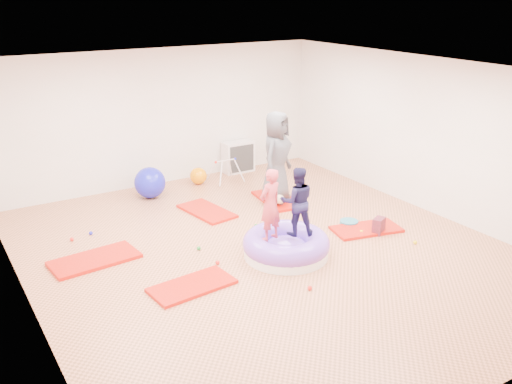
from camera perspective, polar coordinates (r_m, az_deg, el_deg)
room at (r=8.53m, az=1.06°, el=2.58°), size 7.01×8.01×2.81m
gym_mat_front_left at (r=8.05m, az=-6.41°, el=-9.31°), size 1.22×0.69×0.05m
gym_mat_mid_left at (r=9.05m, az=-15.84°, el=-6.52°), size 1.36×0.77×0.05m
gym_mat_center_back at (r=10.58m, az=-4.94°, el=-1.92°), size 0.75×1.24×0.05m
gym_mat_right at (r=9.95m, az=10.98°, el=-3.66°), size 1.26×0.82×0.05m
gym_mat_rear_right at (r=11.11m, az=2.15°, el=-0.76°), size 0.74×1.26×0.05m
inflatable_cushion at (r=8.84m, az=3.02°, el=-5.41°), size 1.35×1.35×0.42m
child_pink at (r=8.40m, az=1.42°, el=-0.97°), size 0.46×0.36×1.11m
child_navy at (r=8.61m, az=4.14°, el=-0.63°), size 0.64×0.59×1.08m
adult_caregiver at (r=10.76m, az=2.05°, el=3.55°), size 1.01×0.92×1.73m
infant at (r=10.78m, az=1.97°, el=-0.62°), size 0.38×0.39×0.23m
ball_pit_balls at (r=9.17m, az=-1.32°, el=-5.32°), size 4.77×3.49×0.06m
exercise_ball_blue at (r=11.38m, az=-10.56°, el=0.92°), size 0.61×0.61×0.61m
exercise_ball_orange at (r=12.07m, az=-5.79°, el=1.62°), size 0.36×0.36×0.36m
infant_play_gym at (r=12.14m, az=-3.06°, el=2.50°), size 0.63×0.60×0.48m
cube_shelf at (r=12.78m, az=-1.78°, el=3.53°), size 0.70×0.34×0.70m
balance_disc at (r=10.14m, az=9.28°, el=-3.03°), size 0.32×0.32×0.07m
backpack at (r=9.82m, az=12.17°, el=-3.33°), size 0.28×0.24×0.28m
yellow_toy at (r=8.53m, az=1.32°, el=-7.48°), size 0.22×0.22×0.03m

